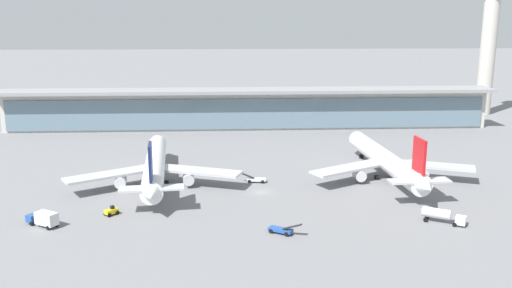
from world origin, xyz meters
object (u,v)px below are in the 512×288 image
object	(u,v)px
service_truck_under_wing_yellow	(111,211)
service_truck_at_far_stand_white	(255,179)
airliner_left_stand	(155,166)
service_truck_by_tail_blue	(282,230)
service_truck_on_taxiway_blue	(44,218)
airliner_centre_stand	(386,160)
service_truck_near_nose_white	(442,215)
service_truck_mid_apron_white	(414,166)
control_tower	(490,32)

from	to	relation	value
service_truck_under_wing_yellow	service_truck_at_far_stand_white	world-z (taller)	service_truck_at_far_stand_white
airliner_left_stand	service_truck_by_tail_blue	bearing A→B (deg)	-49.97
airliner_left_stand	service_truck_at_far_stand_white	bearing A→B (deg)	-0.10
service_truck_by_tail_blue	service_truck_on_taxiway_blue	xyz separation A→B (m)	(-47.58, 6.43, 0.88)
airliner_centre_stand	service_truck_near_nose_white	size ratio (longest dim) A/B	6.62
airliner_left_stand	service_truck_mid_apron_white	bearing A→B (deg)	6.04
service_truck_by_tail_blue	service_truck_mid_apron_white	bearing A→B (deg)	45.70
airliner_left_stand	service_truck_mid_apron_white	size ratio (longest dim) A/B	7.46
service_truck_under_wing_yellow	service_truck_by_tail_blue	bearing A→B (deg)	-18.96
service_truck_mid_apron_white	service_truck_at_far_stand_white	distance (m)	44.41
service_truck_mid_apron_white	service_truck_on_taxiway_blue	distance (m)	94.76
service_truck_under_wing_yellow	service_truck_on_taxiway_blue	world-z (taller)	service_truck_on_taxiway_blue
airliner_centre_stand	service_truck_under_wing_yellow	world-z (taller)	airliner_centre_stand
airliner_centre_stand	service_truck_near_nose_white	world-z (taller)	airliner_centre_stand
service_truck_on_taxiway_blue	service_truck_at_far_stand_white	world-z (taller)	service_truck_on_taxiway_blue
airliner_left_stand	service_truck_at_far_stand_white	distance (m)	25.66
control_tower	service_truck_on_taxiway_blue	bearing A→B (deg)	-140.35
service_truck_near_nose_white	service_truck_on_taxiway_blue	size ratio (longest dim) A/B	1.15
service_truck_by_tail_blue	service_truck_at_far_stand_white	bearing A→B (deg)	95.57
service_truck_under_wing_yellow	service_truck_mid_apron_white	xyz separation A→B (m)	(75.76, 29.34, 0.82)
airliner_centre_stand	service_truck_by_tail_blue	xyz separation A→B (m)	(-31.06, -36.41, -3.95)
service_truck_mid_apron_white	airliner_left_stand	bearing A→B (deg)	-173.96
service_truck_near_nose_white	service_truck_by_tail_blue	distance (m)	33.68
service_truck_mid_apron_white	control_tower	bearing A→B (deg)	55.54
airliner_centre_stand	service_truck_mid_apron_white	bearing A→B (deg)	28.21
airliner_centre_stand	airliner_left_stand	bearing A→B (deg)	-177.82
service_truck_under_wing_yellow	service_truck_mid_apron_white	size ratio (longest dim) A/B	0.42
service_truck_by_tail_blue	service_truck_at_far_stand_white	distance (m)	34.26
service_truck_on_taxiway_blue	service_truck_at_far_stand_white	size ratio (longest dim) A/B	1.07
service_truck_by_tail_blue	control_tower	xyz separation A→B (m)	(100.83, 129.41, 34.43)
service_truck_near_nose_white	service_truck_by_tail_blue	bearing A→B (deg)	-173.17
airliner_left_stand	airliner_centre_stand	bearing A→B (deg)	2.18
airliner_centre_stand	service_truck_near_nose_white	distance (m)	32.64
service_truck_at_far_stand_white	service_truck_on_taxiway_blue	bearing A→B (deg)	-147.99
airliner_left_stand	service_truck_under_wing_yellow	size ratio (longest dim) A/B	17.57
service_truck_by_tail_blue	service_truck_at_far_stand_white	xyz separation A→B (m)	(-3.32, 34.10, 0.00)
airliner_centre_stand	service_truck_by_tail_blue	size ratio (longest dim) A/B	8.67
service_truck_near_nose_white	service_truck_under_wing_yellow	bearing A→B (deg)	173.26
service_truck_on_taxiway_blue	control_tower	world-z (taller)	control_tower
service_truck_on_taxiway_blue	airliner_centre_stand	bearing A→B (deg)	20.87
service_truck_mid_apron_white	service_truck_by_tail_blue	bearing A→B (deg)	-134.30
service_truck_near_nose_white	control_tower	xyz separation A→B (m)	(67.40, 125.40, 33.53)
airliner_left_stand	service_truck_under_wing_yellow	xyz separation A→B (m)	(-6.62, -22.02, -3.88)
service_truck_near_nose_white	airliner_left_stand	bearing A→B (deg)	154.11
service_truck_under_wing_yellow	service_truck_on_taxiway_blue	xyz separation A→B (m)	(-12.28, -5.69, 0.82)
airliner_left_stand	service_truck_on_taxiway_blue	size ratio (longest dim) A/B	7.65
airliner_left_stand	control_tower	world-z (taller)	control_tower
airliner_centre_stand	service_truck_on_taxiway_blue	size ratio (longest dim) A/B	7.65
service_truck_near_nose_white	service_truck_at_far_stand_white	world-z (taller)	service_truck_near_nose_white
airliner_centre_stand	service_truck_mid_apron_white	distance (m)	11.11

